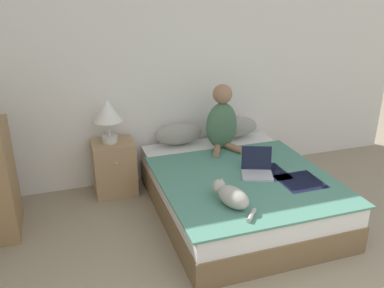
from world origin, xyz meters
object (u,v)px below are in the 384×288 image
bed (237,192)px  table_lamp (108,113)px  pillow_near (179,134)px  pillow_far (235,127)px  cat_tabby (231,196)px  person_sitting (222,121)px  laptop_open (257,169)px  nightstand (114,167)px

bed → table_lamp: size_ratio=4.22×
pillow_near → pillow_far: 0.68m
table_lamp → bed: bearing=-35.7°
table_lamp → pillow_near: bearing=3.8°
bed → cat_tabby: bearing=-119.9°
pillow_far → pillow_near: bearing=180.0°
table_lamp → cat_tabby: bearing=-60.2°
pillow_near → person_sitting: bearing=-32.2°
pillow_far → table_lamp: 1.48m
pillow_far → person_sitting: person_sitting is taller
pillow_far → laptop_open: size_ratio=1.48×
person_sitting → table_lamp: 1.19m
pillow_far → laptop_open: 0.98m
bed → pillow_far: bearing=67.9°
pillow_near → laptop_open: (0.48, -0.96, -0.07)m
bed → cat_tabby: (-0.33, -0.57, 0.32)m
cat_tabby → laptop_open: laptop_open is taller
pillow_near → person_sitting: (0.41, -0.26, 0.19)m
cat_tabby → pillow_far: bearing=-45.0°
nightstand → pillow_near: bearing=4.0°
bed → cat_tabby: size_ratio=3.89×
pillow_near → laptop_open: pillow_near is taller
laptop_open → table_lamp: 1.59m
pillow_far → nightstand: size_ratio=0.92×
nightstand → person_sitting: bearing=-10.1°
pillow_near → cat_tabby: 1.41m
pillow_far → nightstand: 1.45m
person_sitting → table_lamp: size_ratio=1.54×
nightstand → laptop_open: bearing=-36.7°
cat_tabby → laptop_open: size_ratio=1.37×
bed → table_lamp: 1.52m
pillow_near → table_lamp: table_lamp is taller
pillow_near → nightstand: 0.79m
cat_tabby → table_lamp: bearing=10.1°
bed → pillow_near: size_ratio=3.59×
pillow_near → person_sitting: person_sitting is taller
pillow_near → laptop_open: 1.07m
cat_tabby → laptop_open: 0.65m
laptop_open → person_sitting: bearing=117.2°
pillow_near → nightstand: (-0.74, -0.05, -0.28)m
pillow_near → pillow_far: same height
person_sitting → laptop_open: 0.75m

